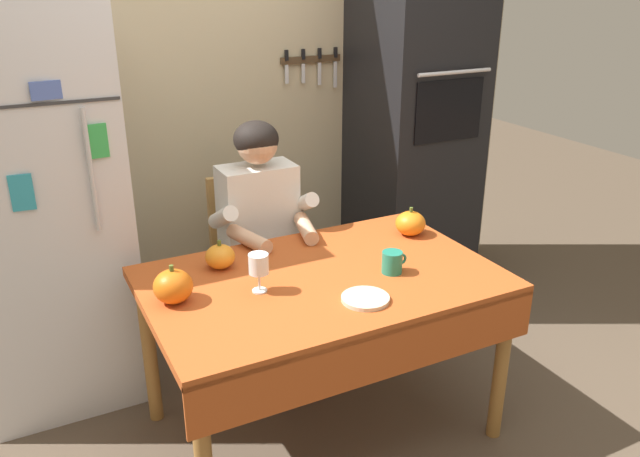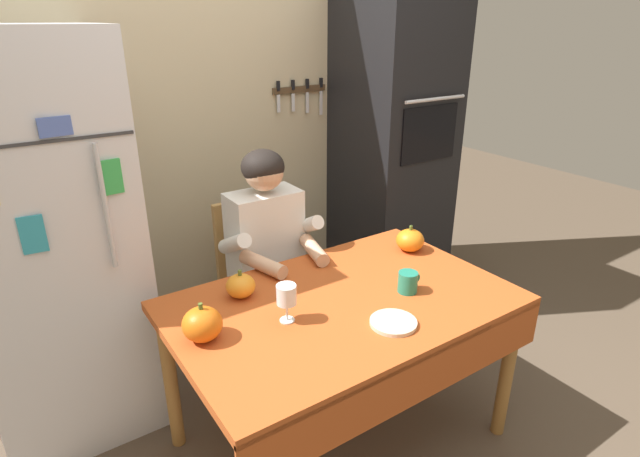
# 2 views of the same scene
# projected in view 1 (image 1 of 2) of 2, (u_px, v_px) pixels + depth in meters

# --- Properties ---
(ground_plane) EXTENTS (10.00, 10.00, 0.00)m
(ground_plane) POSITION_uv_depth(u_px,v_px,m) (332.00, 439.00, 2.76)
(ground_plane) COLOR brown
(ground_plane) RESTS_ON ground
(back_wall_assembly) EXTENTS (3.70, 0.13, 2.60)m
(back_wall_assembly) POSITION_uv_depth(u_px,v_px,m) (224.00, 87.00, 3.40)
(back_wall_assembly) COLOR #BCAD89
(back_wall_assembly) RESTS_ON ground
(refrigerator) EXTENTS (0.68, 0.71, 1.80)m
(refrigerator) POSITION_uv_depth(u_px,v_px,m) (42.00, 210.00, 2.81)
(refrigerator) COLOR silver
(refrigerator) RESTS_ON ground
(wall_oven) EXTENTS (0.60, 0.64, 2.10)m
(wall_oven) POSITION_uv_depth(u_px,v_px,m) (414.00, 127.00, 3.63)
(wall_oven) COLOR black
(wall_oven) RESTS_ON ground
(dining_table) EXTENTS (1.40, 0.90, 0.74)m
(dining_table) POSITION_uv_depth(u_px,v_px,m) (325.00, 297.00, 2.57)
(dining_table) COLOR #9E6B33
(dining_table) RESTS_ON ground
(chair_behind_person) EXTENTS (0.40, 0.40, 0.93)m
(chair_behind_person) POSITION_uv_depth(u_px,v_px,m) (251.00, 257.00, 3.28)
(chair_behind_person) COLOR tan
(chair_behind_person) RESTS_ON ground
(seated_person) EXTENTS (0.47, 0.55, 1.25)m
(seated_person) POSITION_uv_depth(u_px,v_px,m) (264.00, 229.00, 3.04)
(seated_person) COLOR #38384C
(seated_person) RESTS_ON ground
(coffee_mug) EXTENTS (0.11, 0.08, 0.09)m
(coffee_mug) POSITION_uv_depth(u_px,v_px,m) (393.00, 263.00, 2.57)
(coffee_mug) COLOR #237F66
(coffee_mug) RESTS_ON dining_table
(wine_glass) EXTENTS (0.08, 0.08, 0.15)m
(wine_glass) POSITION_uv_depth(u_px,v_px,m) (259.00, 265.00, 2.40)
(wine_glass) COLOR white
(wine_glass) RESTS_ON dining_table
(pumpkin_large) EXTENTS (0.14, 0.14, 0.13)m
(pumpkin_large) POSITION_uv_depth(u_px,v_px,m) (410.00, 223.00, 2.94)
(pumpkin_large) COLOR orange
(pumpkin_large) RESTS_ON dining_table
(pumpkin_medium) EXTENTS (0.15, 0.15, 0.15)m
(pumpkin_medium) POSITION_uv_depth(u_px,v_px,m) (173.00, 286.00, 2.34)
(pumpkin_medium) COLOR orange
(pumpkin_medium) RESTS_ON dining_table
(pumpkin_small) EXTENTS (0.12, 0.12, 0.12)m
(pumpkin_small) POSITION_uv_depth(u_px,v_px,m) (220.00, 257.00, 2.61)
(pumpkin_small) COLOR orange
(pumpkin_small) RESTS_ON dining_table
(serving_tray) EXTENTS (0.18, 0.18, 0.02)m
(serving_tray) POSITION_uv_depth(u_px,v_px,m) (365.00, 299.00, 2.37)
(serving_tray) COLOR beige
(serving_tray) RESTS_ON dining_table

